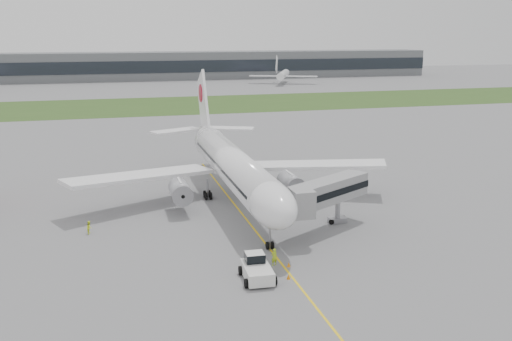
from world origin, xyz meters
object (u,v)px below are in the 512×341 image
object	(u,v)px
ground_crew_near	(274,257)
pushback_tug	(257,268)
airliner	(231,164)
jet_bridge	(324,193)

from	to	relation	value
ground_crew_near	pushback_tug	bearing A→B (deg)	33.45
airliner	jet_bridge	distance (m)	17.60
pushback_tug	jet_bridge	bearing A→B (deg)	47.62
pushback_tug	airliner	bearing A→B (deg)	85.55
jet_bridge	ground_crew_near	world-z (taller)	jet_bridge
airliner	ground_crew_near	xyz separation A→B (m)	(-0.89, -24.48, -4.71)
ground_crew_near	airliner	bearing A→B (deg)	-104.06
airliner	ground_crew_near	distance (m)	24.95
pushback_tug	jet_bridge	distance (m)	17.13
pushback_tug	ground_crew_near	xyz separation A→B (m)	(2.69, 2.73, -0.16)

